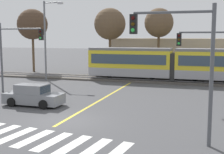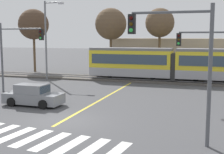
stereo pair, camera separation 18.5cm
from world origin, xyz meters
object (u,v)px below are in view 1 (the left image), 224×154
object	(u,v)px
traffic_light_near_right	(183,52)
bare_tree_east	(159,23)
traffic_light_mid_left	(15,47)
sedan_crossing	(34,96)
bare_tree_west	(110,24)
street_lamp_west	(47,36)
light_rail_tram	(174,63)
traffic_light_mid_right	(216,53)
bare_tree_far_west	(32,24)

from	to	relation	value
traffic_light_near_right	bare_tree_east	distance (m)	25.92
traffic_light_mid_left	bare_tree_east	xyz separation A→B (m)	(9.68, 16.35, 2.53)
sedan_crossing	bare_tree_east	bearing A→B (deg)	74.74
traffic_light_mid_left	bare_tree_west	xyz separation A→B (m)	(3.26, 16.24, 2.47)
bare_tree_east	bare_tree_west	bearing A→B (deg)	-179.00
street_lamp_west	light_rail_tram	bearing A→B (deg)	11.53
sedan_crossing	traffic_light_near_right	size ratio (longest dim) A/B	0.67
traffic_light_mid_left	light_rail_tram	bearing A→B (deg)	40.60
traffic_light_mid_right	traffic_light_mid_left	xyz separation A→B (m)	(-16.34, 0.42, 0.21)
traffic_light_mid_right	traffic_light_near_right	distance (m)	8.65
sedan_crossing	bare_tree_far_west	size ratio (longest dim) A/B	0.49
light_rail_tram	traffic_light_mid_right	bearing A→B (deg)	-69.53
traffic_light_near_right	light_rail_tram	bearing A→B (deg)	97.60
bare_tree_far_west	bare_tree_west	world-z (taller)	bare_tree_far_west
bare_tree_far_west	bare_tree_west	size ratio (longest dim) A/B	1.00
bare_tree_east	traffic_light_mid_left	bearing A→B (deg)	-120.62
traffic_light_near_right	bare_tree_east	world-z (taller)	bare_tree_east
bare_tree_far_west	street_lamp_west	bearing A→B (deg)	-48.98
traffic_light_mid_right	street_lamp_west	bearing A→B (deg)	155.13
bare_tree_far_west	traffic_light_mid_right	bearing A→B (deg)	-32.61
traffic_light_mid_left	traffic_light_mid_right	bearing A→B (deg)	-1.48
sedan_crossing	street_lamp_west	world-z (taller)	street_lamp_west
sedan_crossing	street_lamp_west	xyz separation A→B (m)	(-5.41, 11.73, 4.24)
bare_tree_west	bare_tree_east	bearing A→B (deg)	1.00
light_rail_tram	traffic_light_mid_right	xyz separation A→B (m)	(4.08, -10.93, 1.72)
sedan_crossing	traffic_light_near_right	bearing A→B (deg)	-24.80
sedan_crossing	bare_tree_west	world-z (taller)	bare_tree_west
sedan_crossing	bare_tree_east	size ratio (longest dim) A/B	0.50
sedan_crossing	street_lamp_west	distance (m)	13.59
light_rail_tram	street_lamp_west	xyz separation A→B (m)	(-13.55, -2.76, 2.89)
bare_tree_far_west	bare_tree_west	bearing A→B (deg)	7.92
bare_tree_far_west	light_rail_tram	bearing A→B (deg)	-12.20
sedan_crossing	traffic_light_mid_right	world-z (taller)	traffic_light_mid_right
bare_tree_west	bare_tree_east	xyz separation A→B (m)	(6.42, 0.11, 0.06)
traffic_light_mid_right	bare_tree_west	world-z (taller)	bare_tree_west
traffic_light_mid_left	street_lamp_west	world-z (taller)	street_lamp_west
street_lamp_west	bare_tree_west	bearing A→B (deg)	61.84
light_rail_tram	street_lamp_west	world-z (taller)	street_lamp_west
sedan_crossing	street_lamp_west	bearing A→B (deg)	114.78
traffic_light_near_right	bare_tree_west	bearing A→B (deg)	114.73
light_rail_tram	bare_tree_west	world-z (taller)	bare_tree_west
sedan_crossing	bare_tree_west	bearing A→B (deg)	92.46
traffic_light_near_right	traffic_light_mid_left	bearing A→B (deg)	148.98
bare_tree_east	bare_tree_far_west	bearing A→B (deg)	-174.66
traffic_light_mid_right	street_lamp_west	xyz separation A→B (m)	(-17.63, 8.17, 1.17)
bare_tree_west	light_rail_tram	bearing A→B (deg)	-32.47
traffic_light_near_right	bare_tree_east	size ratio (longest dim) A/B	0.75
street_lamp_west	bare_tree_far_west	world-z (taller)	street_lamp_west
light_rail_tram	bare_tree_east	xyz separation A→B (m)	(-2.58, 5.84, 4.46)
sedan_crossing	bare_tree_east	world-z (taller)	bare_tree_east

